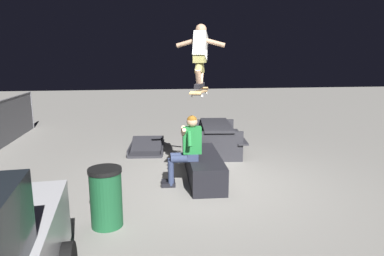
{
  "coord_description": "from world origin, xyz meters",
  "views": [
    {
      "loc": [
        -6.1,
        1.15,
        2.37
      ],
      "look_at": [
        -0.0,
        0.31,
        1.1
      ],
      "focal_mm": 31.98,
      "sensor_mm": 36.0,
      "label": 1
    }
  ],
  "objects_px": {
    "skateboard": "(200,92)",
    "trash_bin": "(106,197)",
    "ledge_box_main": "(204,167)",
    "kicker_ramp": "(147,149)",
    "person_sitting_on_ledge": "(186,147)",
    "picnic_table_back": "(216,134)",
    "skater_airborne": "(200,53)"
  },
  "relations": [
    {
      "from": "person_sitting_on_ledge",
      "to": "skater_airborne",
      "type": "bearing_deg",
      "value": -78.75
    },
    {
      "from": "person_sitting_on_ledge",
      "to": "skateboard",
      "type": "height_order",
      "value": "skateboard"
    },
    {
      "from": "person_sitting_on_ledge",
      "to": "kicker_ramp",
      "type": "relative_size",
      "value": 0.99
    },
    {
      "from": "kicker_ramp",
      "to": "trash_bin",
      "type": "height_order",
      "value": "trash_bin"
    },
    {
      "from": "ledge_box_main",
      "to": "trash_bin",
      "type": "relative_size",
      "value": 2.22
    },
    {
      "from": "kicker_ramp",
      "to": "person_sitting_on_ledge",
      "type": "bearing_deg",
      "value": -163.66
    },
    {
      "from": "person_sitting_on_ledge",
      "to": "picnic_table_back",
      "type": "height_order",
      "value": "person_sitting_on_ledge"
    },
    {
      "from": "picnic_table_back",
      "to": "trash_bin",
      "type": "xyz_separation_m",
      "value": [
        -3.55,
        2.33,
        -0.06
      ]
    },
    {
      "from": "kicker_ramp",
      "to": "picnic_table_back",
      "type": "bearing_deg",
      "value": -101.91
    },
    {
      "from": "kicker_ramp",
      "to": "picnic_table_back",
      "type": "relative_size",
      "value": 0.73
    },
    {
      "from": "kicker_ramp",
      "to": "trash_bin",
      "type": "distance_m",
      "value": 3.98
    },
    {
      "from": "skateboard",
      "to": "trash_bin",
      "type": "relative_size",
      "value": 1.2
    },
    {
      "from": "person_sitting_on_ledge",
      "to": "skater_airborne",
      "type": "height_order",
      "value": "skater_airborne"
    },
    {
      "from": "picnic_table_back",
      "to": "ledge_box_main",
      "type": "bearing_deg",
      "value": 161.17
    },
    {
      "from": "skateboard",
      "to": "skater_airborne",
      "type": "bearing_deg",
      "value": -17.91
    },
    {
      "from": "ledge_box_main",
      "to": "skateboard",
      "type": "bearing_deg",
      "value": 152.28
    },
    {
      "from": "ledge_box_main",
      "to": "kicker_ramp",
      "type": "bearing_deg",
      "value": 26.36
    },
    {
      "from": "skateboard",
      "to": "kicker_ramp",
      "type": "distance_m",
      "value": 3.15
    },
    {
      "from": "skater_airborne",
      "to": "picnic_table_back",
      "type": "distance_m",
      "value": 2.93
    },
    {
      "from": "person_sitting_on_ledge",
      "to": "skateboard",
      "type": "distance_m",
      "value": 1.05
    },
    {
      "from": "ledge_box_main",
      "to": "person_sitting_on_ledge",
      "type": "bearing_deg",
      "value": 123.42
    },
    {
      "from": "kicker_ramp",
      "to": "trash_bin",
      "type": "xyz_separation_m",
      "value": [
        -3.92,
        0.6,
        0.37
      ]
    },
    {
      "from": "picnic_table_back",
      "to": "trash_bin",
      "type": "height_order",
      "value": "trash_bin"
    },
    {
      "from": "ledge_box_main",
      "to": "person_sitting_on_ledge",
      "type": "distance_m",
      "value": 0.67
    },
    {
      "from": "kicker_ramp",
      "to": "skater_airborne",
      "type": "bearing_deg",
      "value": -157.8
    },
    {
      "from": "skateboard",
      "to": "trash_bin",
      "type": "bearing_deg",
      "value": 132.7
    },
    {
      "from": "skater_airborne",
      "to": "picnic_table_back",
      "type": "relative_size",
      "value": 0.61
    },
    {
      "from": "picnic_table_back",
      "to": "trash_bin",
      "type": "bearing_deg",
      "value": 146.73
    },
    {
      "from": "person_sitting_on_ledge",
      "to": "skateboard",
      "type": "xyz_separation_m",
      "value": [
        -0.0,
        -0.25,
        1.02
      ]
    },
    {
      "from": "trash_bin",
      "to": "picnic_table_back",
      "type": "bearing_deg",
      "value": -33.27
    },
    {
      "from": "ledge_box_main",
      "to": "skater_airborne",
      "type": "bearing_deg",
      "value": 149.85
    },
    {
      "from": "ledge_box_main",
      "to": "trash_bin",
      "type": "distance_m",
      "value": 2.41
    }
  ]
}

